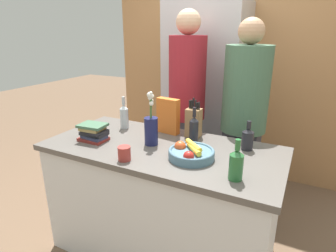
{
  "coord_description": "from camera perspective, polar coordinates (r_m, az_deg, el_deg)",
  "views": [
    {
      "loc": [
        0.86,
        -1.6,
        1.65
      ],
      "look_at": [
        0.0,
        0.1,
        1.0
      ],
      "focal_mm": 30.0,
      "sensor_mm": 36.0,
      "label": 1
    }
  ],
  "objects": [
    {
      "name": "ground_plane",
      "position": [
        2.46,
        -1.13,
        -23.49
      ],
      "size": [
        14.0,
        14.0,
        0.0
      ],
      "primitive_type": "plane",
      "color": "brown"
    },
    {
      "name": "kitchen_island",
      "position": [
        2.18,
        -1.21,
        -14.84
      ],
      "size": [
        1.66,
        0.78,
        0.88
      ],
      "color": "silver",
      "rests_on": "ground_plane"
    },
    {
      "name": "back_wall_wood",
      "position": [
        3.39,
        12.4,
        12.42
      ],
      "size": [
        2.86,
        0.12,
        2.6
      ],
      "color": "#AD7A4C",
      "rests_on": "ground_plane"
    },
    {
      "name": "refrigerator",
      "position": [
        3.15,
        7.59,
        6.12
      ],
      "size": [
        0.8,
        0.63,
        1.94
      ],
      "color": "#B7B7BC",
      "rests_on": "ground_plane"
    },
    {
      "name": "fruit_bowl",
      "position": [
        1.78,
        4.63,
        -5.45
      ],
      "size": [
        0.29,
        0.29,
        0.1
      ],
      "color": "slate",
      "rests_on": "kitchen_island"
    },
    {
      "name": "knife_block",
      "position": [
        2.12,
        5.22,
        0.77
      ],
      "size": [
        0.11,
        0.09,
        0.3
      ],
      "color": "olive",
      "rests_on": "kitchen_island"
    },
    {
      "name": "flower_vase",
      "position": [
        1.97,
        -3.41,
        -0.38
      ],
      "size": [
        0.1,
        0.1,
        0.38
      ],
      "color": "#191E4C",
      "rests_on": "kitchen_island"
    },
    {
      "name": "cereal_box",
      "position": [
        2.18,
        0.03,
        2.05
      ],
      "size": [
        0.19,
        0.08,
        0.28
      ],
      "color": "orange",
      "rests_on": "kitchen_island"
    },
    {
      "name": "coffee_mug",
      "position": [
        1.77,
        -8.84,
        -5.48
      ],
      "size": [
        0.08,
        0.11,
        0.09
      ],
      "color": "#99332D",
      "rests_on": "kitchen_island"
    },
    {
      "name": "book_stack",
      "position": [
        2.12,
        -14.9,
        -1.25
      ],
      "size": [
        0.2,
        0.16,
        0.13
      ],
      "color": "maroon",
      "rests_on": "kitchen_island"
    },
    {
      "name": "bottle_oil",
      "position": [
        2.33,
        -8.89,
        2.05
      ],
      "size": [
        0.07,
        0.07,
        0.26
      ],
      "color": "#B2BCC1",
      "rests_on": "kitchen_island"
    },
    {
      "name": "bottle_vinegar",
      "position": [
        2.0,
        5.26,
        -0.66
      ],
      "size": [
        0.06,
        0.06,
        0.27
      ],
      "color": "black",
      "rests_on": "kitchen_island"
    },
    {
      "name": "bottle_wine",
      "position": [
        1.97,
        15.88,
        -2.44
      ],
      "size": [
        0.08,
        0.08,
        0.2
      ],
      "color": "black",
      "rests_on": "kitchen_island"
    },
    {
      "name": "bottle_water",
      "position": [
        1.56,
        13.69,
        -7.5
      ],
      "size": [
        0.08,
        0.08,
        0.23
      ],
      "color": "#286633",
      "rests_on": "kitchen_island"
    },
    {
      "name": "person_at_sink",
      "position": [
        2.59,
        3.83,
        5.06
      ],
      "size": [
        0.33,
        0.33,
        1.83
      ],
      "rotation": [
        0.0,
        0.0,
        -0.45
      ],
      "color": "#383842",
      "rests_on": "ground_plane"
    },
    {
      "name": "person_in_blue",
      "position": [
        2.45,
        15.15,
        2.26
      ],
      "size": [
        0.38,
        0.38,
        1.75
      ],
      "rotation": [
        0.0,
        0.0,
        -0.06
      ],
      "color": "#383842",
      "rests_on": "ground_plane"
    }
  ]
}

